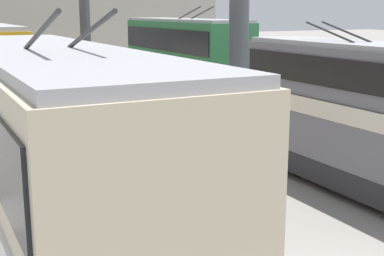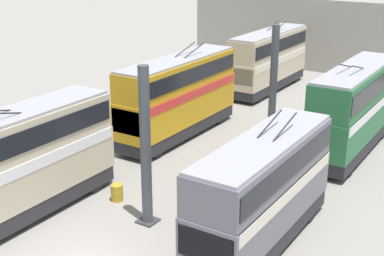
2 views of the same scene
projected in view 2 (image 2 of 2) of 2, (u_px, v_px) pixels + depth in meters
The scene contains 10 objects.
depot_back_wall at pixel (361, 40), 50.00m from camera, with size 0.50×36.00×7.01m.
support_column_near at pixel (146, 150), 23.70m from camera, with size 0.88×0.88×7.43m.
support_column_far at pixel (273, 85), 34.40m from camera, with size 0.88×0.88×7.43m.
bus_left_near at pixel (263, 186), 22.20m from camera, with size 9.23×2.54×5.41m.
bus_left_far at pixel (354, 105), 32.05m from camera, with size 10.17×2.54×5.97m.
bus_right_near at pixel (23, 157), 24.59m from camera, with size 9.79×2.54×5.79m.
bus_right_mid at pixel (178, 93), 34.73m from camera, with size 10.59×2.54×5.91m.
bus_right_far at pixel (269, 57), 45.71m from camera, with size 10.63×2.54×5.72m.
person_aisle_midway at pixel (218, 172), 28.04m from camera, with size 0.27×0.43×1.71m.
oil_drum at pixel (117, 193), 26.80m from camera, with size 0.65×0.65×0.85m.
Camera 2 is at (-12.99, -13.63, 12.42)m, focal length 50.00 mm.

